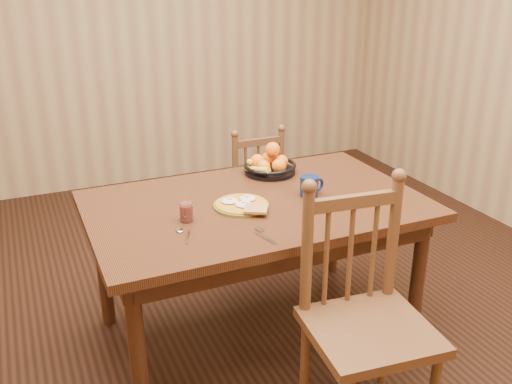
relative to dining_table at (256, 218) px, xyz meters
name	(u,v)px	position (x,y,z in m)	size (l,w,h in m)	color
room	(256,77)	(0.00, 0.00, 0.68)	(4.52, 5.02, 2.72)	black
dining_table	(256,218)	(0.00, 0.00, 0.00)	(1.60, 1.00, 0.75)	black
chair_far	(250,190)	(0.36, 0.92, -0.25)	(0.39, 0.37, 0.86)	#4E3117
chair_near	(365,320)	(0.14, -0.75, -0.16)	(0.52, 0.50, 1.04)	#4E3117
breakfast_plate	(242,204)	(-0.09, -0.03, 0.10)	(0.26, 0.31, 0.04)	#59601E
fork	(263,235)	(-0.12, -0.35, 0.09)	(0.05, 0.18, 0.00)	silver
spoon	(182,232)	(-0.43, -0.19, 0.09)	(0.06, 0.15, 0.01)	silver
coffee_mug	(310,186)	(0.28, -0.04, 0.14)	(0.13, 0.09, 0.10)	#0B183D
juice_glass	(186,212)	(-0.37, -0.08, 0.13)	(0.06, 0.06, 0.09)	silver
fruit_bowl	(270,165)	(0.23, 0.34, 0.13)	(0.29, 0.29, 0.17)	black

